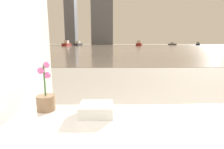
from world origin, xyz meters
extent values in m
cylinder|color=#8C6B4C|center=(-0.64, 1.01, 0.58)|extent=(0.14, 0.14, 0.11)
cylinder|color=#38662D|center=(-0.64, 1.01, 0.75)|extent=(0.01, 0.01, 0.23)
sphere|color=pink|center=(-0.63, 1.03, 0.86)|extent=(0.05, 0.05, 0.05)
sphere|color=pink|center=(-0.66, 1.00, 0.83)|extent=(0.05, 0.05, 0.05)
sphere|color=pink|center=(-0.62, 1.03, 0.79)|extent=(0.05, 0.05, 0.05)
cube|color=white|center=(-0.26, 0.92, 0.54)|extent=(0.23, 0.19, 0.04)
cube|color=white|center=(-0.26, 0.92, 0.58)|extent=(0.23, 0.19, 0.04)
cube|color=gray|center=(0.00, 62.00, 0.01)|extent=(180.00, 110.00, 0.01)
cube|color=maroon|center=(10.74, 65.43, 0.48)|extent=(3.18, 5.69, 0.94)
cube|color=silver|center=(10.74, 65.43, 1.49)|extent=(1.82, 2.30, 1.08)
cube|color=#4C4C51|center=(29.82, 84.39, 0.35)|extent=(3.26, 4.00, 0.68)
cube|color=silver|center=(29.82, 84.39, 1.08)|extent=(1.62, 1.76, 0.78)
cube|color=#2D2D33|center=(-12.64, 69.47, 0.44)|extent=(2.76, 5.13, 0.85)
cube|color=silver|center=(-12.64, 69.47, 1.35)|extent=(1.61, 2.06, 0.97)
cube|color=navy|center=(40.80, 81.56, 0.37)|extent=(2.74, 4.36, 0.72)
cube|color=#B2A893|center=(40.80, 81.56, 1.14)|extent=(1.50, 1.81, 0.82)
cube|color=maroon|center=(-15.12, 61.11, 0.45)|extent=(2.22, 5.21, 0.89)
cube|color=silver|center=(-15.12, 61.11, 1.40)|extent=(1.44, 2.01, 1.01)
cube|color=slate|center=(-51.35, 118.00, 27.37)|extent=(13.43, 8.08, 54.73)
cube|color=slate|center=(-4.99, 118.00, 17.03)|extent=(13.64, 13.15, 34.06)
camera|label=1|loc=(-0.16, -0.24, 1.02)|focal=28.00mm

